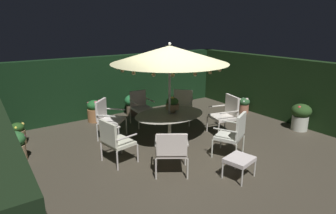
# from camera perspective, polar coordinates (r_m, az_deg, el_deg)

# --- Properties ---
(ground_plane) EXTENTS (8.02, 7.18, 0.02)m
(ground_plane) POSITION_cam_1_polar(r_m,az_deg,el_deg) (7.15, 2.54, -7.78)
(ground_plane) COLOR #443D31
(hedge_backdrop_rear) EXTENTS (8.02, 0.30, 1.93)m
(hedge_backdrop_rear) POSITION_cam_1_polar(r_m,az_deg,el_deg) (9.70, -9.64, 4.55)
(hedge_backdrop_rear) COLOR black
(hedge_backdrop_rear) RESTS_ON ground_plane
(hedge_backdrop_right) EXTENTS (0.30, 7.18, 1.93)m
(hedge_backdrop_right) POSITION_cam_1_polar(r_m,az_deg,el_deg) (9.57, 21.54, 3.47)
(hedge_backdrop_right) COLOR black
(hedge_backdrop_right) RESTS_ON ground_plane
(patio_dining_table) EXTENTS (1.83, 1.34, 0.76)m
(patio_dining_table) POSITION_cam_1_polar(r_m,az_deg,el_deg) (7.13, 0.31, -2.42)
(patio_dining_table) COLOR beige
(patio_dining_table) RESTS_ON ground_plane
(patio_umbrella) EXTENTS (2.80, 2.80, 2.50)m
(patio_umbrella) POSITION_cam_1_polar(r_m,az_deg,el_deg) (6.78, 0.33, 10.50)
(patio_umbrella) COLOR silver
(patio_umbrella) RESTS_ON ground_plane
(centerpiece_planter) EXTENTS (0.34, 0.34, 0.41)m
(centerpiece_planter) POSITION_cam_1_polar(r_m,az_deg,el_deg) (7.15, 0.88, 0.63)
(centerpiece_planter) COLOR tan
(centerpiece_planter) RESTS_ON patio_dining_table
(patio_chair_north) EXTENTS (0.87, 0.87, 1.02)m
(patio_chair_north) POSITION_cam_1_polar(r_m,az_deg,el_deg) (7.59, -12.00, -1.81)
(patio_chair_north) COLOR silver
(patio_chair_north) RESTS_ON ground_plane
(patio_chair_northeast) EXTENTS (0.66, 0.73, 0.97)m
(patio_chair_northeast) POSITION_cam_1_polar(r_m,az_deg,el_deg) (6.18, -10.65, -6.34)
(patio_chair_northeast) COLOR silver
(patio_chair_northeast) RESTS_ON ground_plane
(patio_chair_east) EXTENTS (0.86, 0.84, 0.94)m
(patio_chair_east) POSITION_cam_1_polar(r_m,az_deg,el_deg) (5.63, 0.71, -8.43)
(patio_chair_east) COLOR beige
(patio_chair_east) RESTS_ON ground_plane
(patio_chair_southeast) EXTENTS (0.81, 0.79, 1.03)m
(patio_chair_southeast) POSITION_cam_1_polar(r_m,az_deg,el_deg) (6.54, 13.03, -4.97)
(patio_chair_southeast) COLOR beige
(patio_chair_southeast) RESTS_ON ground_plane
(patio_chair_south) EXTENTS (0.74, 0.77, 1.06)m
(patio_chair_south) POSITION_cam_1_polar(r_m,az_deg,el_deg) (7.85, 11.63, -1.10)
(patio_chair_south) COLOR beige
(patio_chair_south) RESTS_ON ground_plane
(patio_chair_southwest) EXTENTS (0.87, 0.88, 0.96)m
(patio_chair_southwest) POSITION_cam_1_polar(r_m,az_deg,el_deg) (8.68, 2.81, 0.59)
(patio_chair_southwest) COLOR beige
(patio_chair_southwest) RESTS_ON ground_plane
(patio_chair_west) EXTENTS (0.59, 0.64, 0.99)m
(patio_chair_west) POSITION_cam_1_polar(r_m,az_deg,el_deg) (8.51, -5.52, 0.39)
(patio_chair_west) COLOR beige
(patio_chair_west) RESTS_ON ground_plane
(ottoman_footrest) EXTENTS (0.62, 0.56, 0.42)m
(ottoman_footrest) POSITION_cam_1_polar(r_m,az_deg,el_deg) (5.78, 14.13, -10.32)
(ottoman_footrest) COLOR silver
(ottoman_footrest) RESTS_ON ground_plane
(potted_plant_back_left) EXTENTS (0.44, 0.44, 0.67)m
(potted_plant_back_left) POSITION_cam_1_polar(r_m,az_deg,el_deg) (9.04, -14.51, -0.70)
(potted_plant_back_left) COLOR #A16940
(potted_plant_back_left) RESTS_ON ground_plane
(potted_plant_left_far) EXTENTS (0.55, 0.55, 0.68)m
(potted_plant_left_far) POSITION_cam_1_polar(r_m,az_deg,el_deg) (9.47, -7.04, 0.65)
(potted_plant_left_far) COLOR #7F6651
(potted_plant_left_far) RESTS_ON ground_plane
(potted_plant_back_center) EXTENTS (0.35, 0.34, 0.56)m
(potted_plant_back_center) POSITION_cam_1_polar(r_m,az_deg,el_deg) (8.03, -27.86, -4.73)
(potted_plant_back_center) COLOR olive
(potted_plant_back_center) RESTS_ON ground_plane
(potted_plant_left_near) EXTENTS (0.49, 0.49, 0.69)m
(potted_plant_left_near) POSITION_cam_1_polar(r_m,az_deg,el_deg) (7.07, -28.45, -6.89)
(potted_plant_left_near) COLOR tan
(potted_plant_left_near) RESTS_ON ground_plane
(potted_plant_right_near) EXTENTS (0.37, 0.37, 0.52)m
(potted_plant_right_near) POSITION_cam_1_polar(r_m,az_deg,el_deg) (9.99, 15.02, 0.51)
(potted_plant_right_near) COLOR #A7674E
(potted_plant_right_near) RESTS_ON ground_plane
(potted_plant_back_right) EXTENTS (0.55, 0.55, 0.76)m
(potted_plant_back_right) POSITION_cam_1_polar(r_m,az_deg,el_deg) (8.85, 25.07, -1.56)
(potted_plant_back_right) COLOR beige
(potted_plant_back_right) RESTS_ON ground_plane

